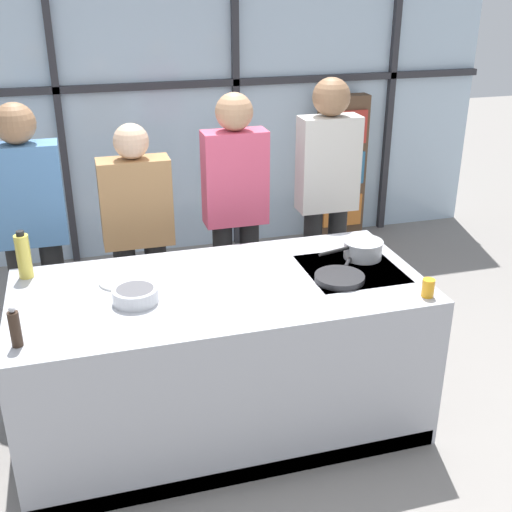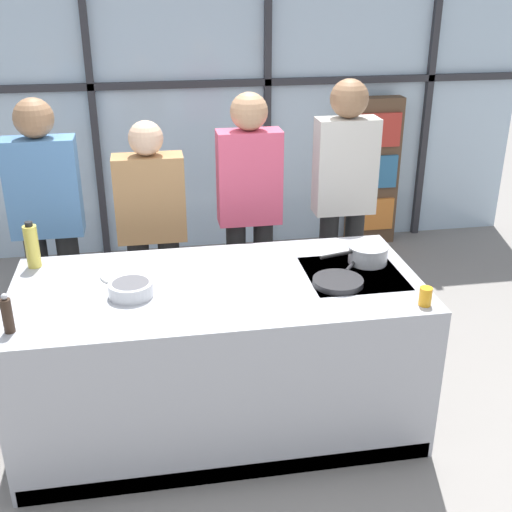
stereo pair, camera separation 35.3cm
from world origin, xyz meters
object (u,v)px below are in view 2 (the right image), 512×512
object	(u,v)px
saucepan	(368,253)
frying_pan	(339,281)
oil_bottle	(32,246)
juice_glass_near	(425,296)
mixing_bowl	(131,289)
spectator_far_left	(47,216)
spectator_center_right	(249,203)
spectator_far_right	(344,191)
white_plate	(123,274)
spectator_center_left	(152,225)
pepper_grinder	(7,315)

from	to	relation	value
saucepan	frying_pan	bearing A→B (deg)	-134.97
oil_bottle	juice_glass_near	bearing A→B (deg)	-22.10
mixing_bowl	spectator_far_left	bearing A→B (deg)	117.40
spectator_center_right	saucepan	bearing A→B (deg)	123.36
spectator_center_right	mixing_bowl	distance (m)	1.30
spectator_far_right	oil_bottle	bearing A→B (deg)	16.00
white_plate	frying_pan	bearing A→B (deg)	-14.80
spectator_center_left	juice_glass_near	world-z (taller)	spectator_center_left
spectator_far_left	spectator_far_right	size ratio (longest dim) A/B	0.97
spectator_far_left	spectator_far_right	world-z (taller)	spectator_far_right
oil_bottle	juice_glass_near	world-z (taller)	oil_bottle
frying_pan	juice_glass_near	size ratio (longest dim) A/B	4.43
white_plate	spectator_far_left	bearing A→B (deg)	122.06
spectator_far_right	mixing_bowl	size ratio (longest dim) A/B	7.83
spectator_far_left	spectator_far_right	distance (m)	1.98
spectator_center_left	oil_bottle	xyz separation A→B (m)	(-0.67, -0.57, 0.14)
juice_glass_near	spectator_center_right	bearing A→B (deg)	115.85
spectator_far_left	spectator_far_right	xyz separation A→B (m)	(1.98, -0.00, 0.06)
spectator_center_left	oil_bottle	size ratio (longest dim) A/B	5.87
spectator_far_left	spectator_center_left	world-z (taller)	spectator_far_left
frying_pan	mixing_bowl	world-z (taller)	mixing_bowl
mixing_bowl	oil_bottle	bearing A→B (deg)	139.78
spectator_center_right	saucepan	xyz separation A→B (m)	(0.55, -0.84, -0.05)
pepper_grinder	juice_glass_near	xyz separation A→B (m)	(2.01, -0.08, -0.04)
spectator_center_right	pepper_grinder	bearing A→B (deg)	44.30
spectator_far_left	juice_glass_near	distance (m)	2.42
spectator_center_right	pepper_grinder	distance (m)	1.87
frying_pan	mixing_bowl	size ratio (longest dim) A/B	1.85
spectator_far_left	spectator_far_right	bearing A→B (deg)	-180.00
spectator_far_left	spectator_center_right	size ratio (longest dim) A/B	1.00
white_plate	oil_bottle	distance (m)	0.55
spectator_center_right	juice_glass_near	distance (m)	1.54
saucepan	white_plate	distance (m)	1.39
spectator_center_right	saucepan	size ratio (longest dim) A/B	4.15
frying_pan	juice_glass_near	distance (m)	0.47
spectator_center_right	spectator_far_right	xyz separation A→B (m)	(0.66, -0.00, 0.05)
mixing_bowl	saucepan	bearing A→B (deg)	8.22
spectator_far_right	white_plate	size ratio (longest dim) A/B	7.34
spectator_far_right	pepper_grinder	xyz separation A→B (m)	(-2.00, -1.31, -0.06)
juice_glass_near	frying_pan	bearing A→B (deg)	139.90
spectator_center_left	pepper_grinder	world-z (taller)	spectator_center_left
frying_pan	white_plate	distance (m)	1.18
spectator_center_left	white_plate	size ratio (longest dim) A/B	6.44
spectator_far_left	pepper_grinder	distance (m)	1.31
mixing_bowl	juice_glass_near	size ratio (longest dim) A/B	2.40
frying_pan	saucepan	xyz separation A→B (m)	(0.24, 0.24, 0.04)
juice_glass_near	mixing_bowl	bearing A→B (deg)	166.42
frying_pan	white_plate	xyz separation A→B (m)	(-1.14, 0.30, -0.01)
mixing_bowl	spectator_center_left	bearing A→B (deg)	83.07
spectator_center_left	oil_bottle	world-z (taller)	spectator_center_left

